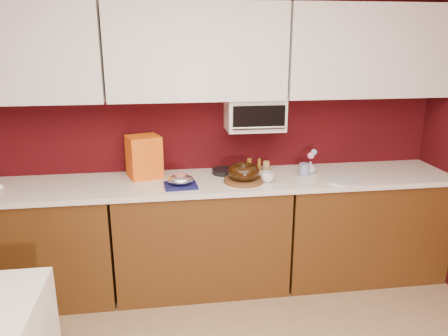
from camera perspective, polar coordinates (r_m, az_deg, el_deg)
name	(u,v)px	position (r m, az deg, el deg)	size (l,w,h in m)	color
wall_back	(196,128)	(3.57, -3.63, 5.30)	(4.00, 0.02, 2.50)	#3E080B
base_cabinet_left	(26,247)	(3.68, -24.42, -9.36)	(1.31, 0.58, 0.86)	#502E10
base_cabinet_center	(201,236)	(3.53, -2.97, -8.86)	(1.31, 0.58, 0.86)	#502E10
base_cabinet_right	(359,226)	(3.87, 17.25, -7.27)	(1.31, 0.58, 0.86)	#502E10
countertop	(201,183)	(3.36, -3.08, -1.92)	(4.00, 0.62, 0.04)	silver
upper_cabinet_left	(6,53)	(3.49, -26.61, 13.31)	(1.31, 0.33, 0.70)	white
upper_cabinet_center	(197,52)	(3.34, -3.58, 14.90)	(1.31, 0.33, 0.70)	white
upper_cabinet_right	(367,51)	(3.69, 18.21, 14.30)	(1.31, 0.33, 0.70)	white
toaster_oven	(255,114)	(3.47, 4.02, 7.06)	(0.45, 0.30, 0.25)	white
toaster_oven_door	(259,117)	(3.31, 4.60, 6.61)	(0.40, 0.02, 0.18)	black
toaster_oven_handle	(259,128)	(3.31, 4.62, 5.28)	(0.02, 0.02, 0.42)	silver
cake_base	(244,180)	(3.31, 2.58, -1.61)	(0.30, 0.30, 0.03)	brown
bundt_cake	(244,172)	(3.29, 2.59, -0.52)	(0.24, 0.24, 0.10)	black
navy_towel	(181,185)	(3.22, -5.68, -2.27)	(0.23, 0.20, 0.02)	#14154C
foil_ham_nest	(180,179)	(3.21, -5.70, -1.50)	(0.19, 0.16, 0.07)	white
roasted_ham	(180,176)	(3.20, -5.72, -1.07)	(0.09, 0.08, 0.06)	#AF5E50
pandoro_box	(144,157)	(3.45, -10.40, 1.47)	(0.24, 0.22, 0.33)	red
dark_pan	(224,171)	(3.52, 0.05, -0.43)	(0.20, 0.20, 0.04)	black
coffee_mug	(267,176)	(3.31, 5.67, -1.08)	(0.09, 0.09, 0.09)	silver
blue_jar	(304,169)	(3.52, 10.45, -0.18)	(0.08, 0.08, 0.10)	navy
flower_vase	(310,167)	(3.57, 11.20, 0.17)	(0.07, 0.07, 0.11)	#AFB1C6
flower_pink	(311,156)	(3.55, 11.29, 1.60)	(0.05, 0.05, 0.05)	pink
flower_blue	(314,152)	(3.57, 11.66, 2.03)	(0.05, 0.05, 0.05)	#7BACC6
china_plate	(343,181)	(3.43, 15.28, -1.64)	(0.24, 0.24, 0.01)	silver
amber_bottle	(249,165)	(3.58, 3.31, 0.45)	(0.04, 0.04, 0.10)	olive
paper_cup	(266,166)	(3.59, 5.53, 0.24)	(0.05, 0.05, 0.08)	olive
egg_right	(0,187)	(3.53, -27.23, -2.22)	(0.05, 0.04, 0.04)	white
amber_bottle_tall	(259,165)	(3.59, 4.61, 0.44)	(0.03, 0.03, 0.10)	brown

